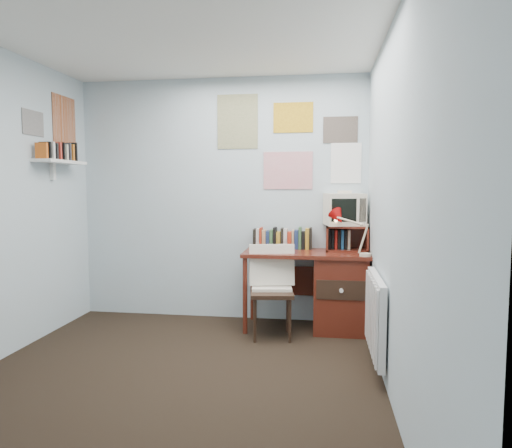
{
  "coord_description": "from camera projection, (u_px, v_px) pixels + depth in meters",
  "views": [
    {
      "loc": [
        1.05,
        -2.92,
        1.4
      ],
      "look_at": [
        0.47,
        1.03,
        1.06
      ],
      "focal_mm": 32.0,
      "sensor_mm": 36.0,
      "label": 1
    }
  ],
  "objects": [
    {
      "name": "ground",
      "position": [
        167.0,
        389.0,
        3.14
      ],
      "size": [
        3.5,
        3.5,
        0.0
      ],
      "primitive_type": "plane",
      "color": "black",
      "rests_on": "ground"
    },
    {
      "name": "tv_riser",
      "position": [
        347.0,
        238.0,
        4.45
      ],
      "size": [
        0.4,
        0.3,
        0.25
      ],
      "primitive_type": "cube",
      "color": "#5A2014",
      "rests_on": "desk"
    },
    {
      "name": "desk",
      "position": [
        334.0,
        288.0,
        4.4
      ],
      "size": [
        1.2,
        0.55,
        0.76
      ],
      "color": "#5A2014",
      "rests_on": "ground"
    },
    {
      "name": "desk_lamp",
      "position": [
        366.0,
        236.0,
        4.1
      ],
      "size": [
        0.31,
        0.28,
        0.38
      ],
      "primitive_type": "cube",
      "rotation": [
        0.0,
        0.0,
        0.23
      ],
      "color": "#AA0B0B",
      "rests_on": "desk"
    },
    {
      "name": "right_wall",
      "position": [
        396.0,
        209.0,
        2.83
      ],
      "size": [
        0.02,
        3.5,
        2.5
      ],
      "primitive_type": "cube",
      "color": "#ACBEC5",
      "rests_on": "ground"
    },
    {
      "name": "wall_shelf",
      "position": [
        60.0,
        162.0,
        4.29
      ],
      "size": [
        0.2,
        0.62,
        0.24
      ],
      "primitive_type": "cube",
      "color": "white",
      "rests_on": "left_wall"
    },
    {
      "name": "posters_back",
      "position": [
        288.0,
        141.0,
        4.61
      ],
      "size": [
        1.2,
        0.01,
        0.9
      ],
      "primitive_type": "cube",
      "color": "white",
      "rests_on": "back_wall"
    },
    {
      "name": "desk_chair",
      "position": [
        272.0,
        293.0,
        4.18
      ],
      "size": [
        0.47,
        0.46,
        0.82
      ],
      "primitive_type": "cube",
      "rotation": [
        0.0,
        0.0,
        0.14
      ],
      "color": "black",
      "rests_on": "ground"
    },
    {
      "name": "posters_left",
      "position": [
        50.0,
        121.0,
        4.27
      ],
      "size": [
        0.01,
        0.7,
        0.6
      ],
      "primitive_type": "cube",
      "color": "white",
      "rests_on": "left_wall"
    },
    {
      "name": "back_wall",
      "position": [
        221.0,
        200.0,
        4.76
      ],
      "size": [
        3.0,
        0.02,
        2.5
      ],
      "primitive_type": "cube",
      "color": "#ACBEC5",
      "rests_on": "ground"
    },
    {
      "name": "radiator",
      "position": [
        376.0,
        315.0,
        3.44
      ],
      "size": [
        0.09,
        0.8,
        0.6
      ],
      "primitive_type": "cube",
      "color": "white",
      "rests_on": "right_wall"
    },
    {
      "name": "ceiling",
      "position": [
        160.0,
        14.0,
        2.93
      ],
      "size": [
        3.0,
        3.5,
        0.02
      ],
      "primitive_type": "cube",
      "color": "white",
      "rests_on": "back_wall"
    },
    {
      "name": "crt_tv",
      "position": [
        344.0,
        208.0,
        4.45
      ],
      "size": [
        0.41,
        0.39,
        0.34
      ],
      "primitive_type": "cube",
      "rotation": [
        0.0,
        0.0,
        0.19
      ],
      "color": "beige",
      "rests_on": "tv_riser"
    },
    {
      "name": "book_row",
      "position": [
        283.0,
        238.0,
        4.61
      ],
      "size": [
        0.6,
        0.14,
        0.22
      ],
      "primitive_type": "cube",
      "color": "#5A2014",
      "rests_on": "desk"
    }
  ]
}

